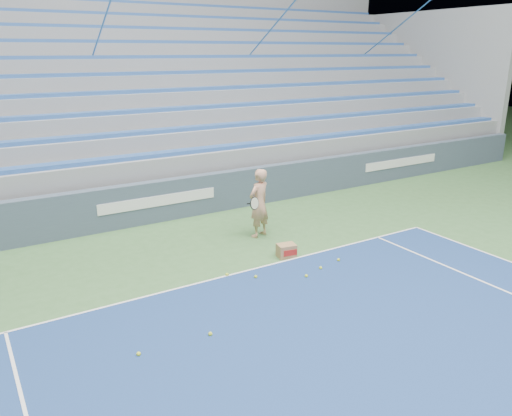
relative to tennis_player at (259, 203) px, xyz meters
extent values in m
cube|color=white|center=(-1.70, -1.61, -0.83)|extent=(10.97, 0.05, 0.00)
cube|color=#3D4B5D|center=(-1.70, 2.39, -0.30)|extent=(30.00, 0.30, 1.10)
cube|color=white|center=(-1.70, 2.23, -0.25)|extent=(3.20, 0.02, 0.28)
cube|color=white|center=(7.30, 2.23, -0.25)|extent=(3.40, 0.02, 0.28)
cube|color=gray|center=(-1.70, 6.94, -0.30)|extent=(30.00, 8.50, 1.10)
cube|color=gray|center=(-1.70, 6.94, 0.50)|extent=(30.00, 8.50, 0.50)
cube|color=#2D57A3|center=(-1.70, 3.06, 0.81)|extent=(29.60, 0.42, 0.11)
cube|color=gray|center=(-1.70, 7.36, 1.00)|extent=(30.00, 7.65, 0.50)
cube|color=#2D57A3|center=(-1.70, 3.91, 1.31)|extent=(29.60, 0.42, 0.11)
cube|color=gray|center=(-1.70, 7.79, 1.50)|extent=(30.00, 6.80, 0.50)
cube|color=#2D57A3|center=(-1.70, 4.76, 1.81)|extent=(29.60, 0.42, 0.11)
cube|color=gray|center=(-1.70, 8.21, 2.00)|extent=(30.00, 5.95, 0.50)
cube|color=#2D57A3|center=(-1.70, 5.61, 2.31)|extent=(29.60, 0.42, 0.11)
cube|color=gray|center=(-1.70, 8.64, 2.50)|extent=(30.00, 5.10, 0.50)
cube|color=#2D57A3|center=(-1.70, 6.46, 2.81)|extent=(29.60, 0.42, 0.11)
cube|color=gray|center=(-1.70, 9.06, 3.00)|extent=(30.00, 4.25, 0.50)
cube|color=#2D57A3|center=(-1.70, 7.31, 3.31)|extent=(29.60, 0.42, 0.11)
cube|color=gray|center=(-1.70, 9.49, 3.50)|extent=(30.00, 3.40, 0.50)
cube|color=#2D57A3|center=(-1.70, 8.16, 3.81)|extent=(29.60, 0.42, 0.11)
cube|color=gray|center=(-1.70, 9.91, 4.00)|extent=(30.00, 2.55, 0.50)
cube|color=#2D57A3|center=(-1.70, 9.01, 4.31)|extent=(29.60, 0.42, 0.11)
cube|color=gray|center=(-1.70, 10.34, 4.50)|extent=(30.00, 1.70, 0.50)
cube|color=#2D57A3|center=(-1.70, 9.86, 4.81)|extent=(29.60, 0.42, 0.11)
cube|color=gray|center=(-1.70, 10.76, 5.00)|extent=(30.00, 0.85, 0.50)
cube|color=gray|center=(13.45, 6.94, 2.20)|extent=(0.30, 8.80, 6.10)
cube|color=gray|center=(-1.70, 11.49, 2.80)|extent=(31.00, 0.40, 7.30)
cylinder|color=teal|center=(-1.70, 6.94, 3.75)|extent=(0.05, 8.53, 5.04)
cylinder|color=teal|center=(4.30, 6.94, 3.75)|extent=(0.05, 8.53, 5.04)
cylinder|color=teal|center=(10.30, 6.94, 3.75)|extent=(0.05, 8.53, 5.04)
imported|color=tan|center=(0.00, 0.00, 0.00)|extent=(0.71, 0.58, 1.69)
cylinder|color=black|center=(-0.35, -0.25, 0.10)|extent=(0.12, 0.27, 0.08)
cylinder|color=beige|center=(-0.45, -0.53, 0.20)|extent=(0.29, 0.16, 0.28)
torus|color=black|center=(-0.45, -0.53, 0.20)|extent=(0.31, 0.18, 0.30)
cube|color=#947047|center=(-0.16, -1.41, -0.70)|extent=(0.44, 0.36, 0.29)
cube|color=#B21E19|center=(-0.16, -1.57, -0.70)|extent=(0.31, 0.07, 0.13)
sphere|color=#CCDE2D|center=(0.06, -2.34, -0.81)|extent=(0.07, 0.07, 0.07)
sphere|color=#CCDE2D|center=(-0.42, -2.49, -0.81)|extent=(0.07, 0.07, 0.07)
sphere|color=#CCDE2D|center=(-3.03, -3.42, -0.81)|extent=(0.07, 0.07, 0.07)
sphere|color=#CCDE2D|center=(-1.75, -1.60, -0.81)|extent=(0.07, 0.07, 0.07)
sphere|color=#CCDE2D|center=(-4.19, -3.35, -0.81)|extent=(0.07, 0.07, 0.07)
sphere|color=#CCDE2D|center=(0.66, -2.21, -0.81)|extent=(0.07, 0.07, 0.07)
sphere|color=#CCDE2D|center=(-1.31, -1.99, -0.81)|extent=(0.07, 0.07, 0.07)
camera|label=1|loc=(-6.06, -9.75, 3.50)|focal=35.00mm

